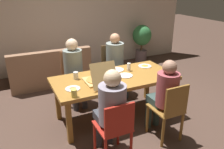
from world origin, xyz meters
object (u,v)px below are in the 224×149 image
drinking_glass_2 (129,67)px  person_3 (116,60)px  plate_1 (125,76)px  drinking_glass_0 (76,76)px  chair_1 (169,110)px  pizza_box_0 (99,79)px  plate_3 (117,70)px  potted_plant (142,39)px  person_0 (111,107)px  chair_3 (113,67)px  plate_2 (73,88)px  chair_2 (73,76)px  dining_table (115,81)px  person_2 (74,67)px  plate_0 (145,66)px  chair_0 (115,128)px  couch (50,71)px  drinking_glass_1 (74,93)px  person_1 (164,92)px

drinking_glass_2 → person_3: bearing=82.9°
plate_1 → drinking_glass_0: 0.79m
chair_1 → pizza_box_0: (-0.73, 0.78, 0.29)m
pizza_box_0 → plate_3: size_ratio=2.18×
chair_1 → drinking_glass_2: (-0.08, 1.02, 0.31)m
potted_plant → plate_3: bearing=-131.7°
person_0 → chair_3: (0.86, 1.73, -0.20)m
chair_1 → plate_2: bearing=147.3°
chair_1 → chair_2: (-0.86, 1.74, 0.01)m
person_3 → plate_1: bearing=-106.3°
dining_table → person_2: size_ratio=1.60×
plate_0 → chair_0: bearing=-135.2°
plate_1 → couch: bearing=114.5°
drinking_glass_1 → person_1: bearing=-16.5°
chair_2 → pizza_box_0: pizza_box_0 is taller
dining_table → plate_0: 0.74m
dining_table → person_0: 0.92m
plate_0 → chair_2: bearing=150.5°
person_1 → couch: size_ratio=0.69×
chair_3 → couch: chair_3 is taller
pizza_box_0 → couch: 2.05m
chair_3 → plate_0: bearing=-68.0°
person_2 → pizza_box_0: (0.13, -0.82, 0.05)m
person_2 → chair_2: bearing=90.0°
plate_3 → drinking_glass_0: (-0.75, -0.08, 0.05)m
plate_1 → plate_3: (-0.01, 0.30, 0.00)m
pizza_box_0 → potted_plant: 3.28m
plate_2 → couch: 2.05m
person_1 → pizza_box_0: bearing=138.7°
chair_3 → drinking_glass_2: size_ratio=6.98×
drinking_glass_2 → drinking_glass_1: bearing=-154.8°
plate_0 → pizza_box_0: bearing=-163.5°
person_3 → couch: 1.60m
person_0 → chair_2: size_ratio=1.27×
plate_1 → person_2: bearing=129.3°
dining_table → person_1: (0.42, -0.73, 0.04)m
drinking_glass_1 → drinking_glass_2: (1.11, 0.52, 0.01)m
person_1 → drinking_glass_2: size_ratio=8.64×
person_3 → potted_plant: (1.54, 1.49, -0.07)m
plate_2 → chair_3: bearing=43.1°
chair_2 → potted_plant: (2.40, 1.41, 0.16)m
drinking_glass_2 → couch: (-1.02, 1.72, -0.50)m
chair_0 → person_3: (0.86, 1.71, 0.23)m
plate_0 → person_0: bearing=-138.6°
chair_2 → person_2: person_2 is taller
dining_table → plate_0: bearing=17.0°
chair_2 → person_2: size_ratio=0.78×
plate_1 → drinking_glass_2: (0.16, 0.18, 0.06)m
chair_3 → drinking_glass_2: bearing=-95.7°
person_3 → drinking_glass_0: size_ratio=10.45×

